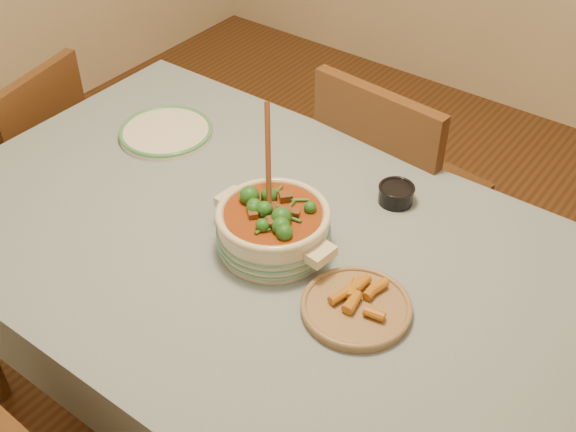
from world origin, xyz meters
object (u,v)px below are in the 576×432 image
object	(u,v)px
fried_plate	(356,306)
chair_left	(32,160)
dining_table	(252,264)
stew_casserole	(273,225)
white_plate	(166,132)
chair_far	(390,189)
condiment_bowl	(396,193)

from	to	relation	value
fried_plate	chair_left	world-z (taller)	chair_left
dining_table	stew_casserole	size ratio (longest dim) A/B	4.84
dining_table	white_plate	world-z (taller)	white_plate
dining_table	fried_plate	distance (m)	0.36
dining_table	fried_plate	bearing A→B (deg)	-8.67
chair_far	chair_left	bearing A→B (deg)	30.97
fried_plate	condiment_bowl	bearing A→B (deg)	108.16
white_plate	chair_left	world-z (taller)	chair_left
dining_table	white_plate	bearing A→B (deg)	157.16
condiment_bowl	chair_left	world-z (taller)	chair_left
white_plate	fried_plate	world-z (taller)	fried_plate
condiment_bowl	chair_left	size ratio (longest dim) A/B	0.13
condiment_bowl	fried_plate	distance (m)	0.41
stew_casserole	condiment_bowl	size ratio (longest dim) A/B	3.18
chair_left	white_plate	bearing A→B (deg)	87.50
condiment_bowl	stew_casserole	bearing A→B (deg)	-114.13
dining_table	stew_casserole	xyz separation A→B (m)	(0.07, 0.01, 0.16)
stew_casserole	chair_far	distance (m)	0.71
fried_plate	chair_far	distance (m)	0.81
stew_casserole	chair_far	size ratio (longest dim) A/B	0.37
white_plate	condiment_bowl	bearing A→B (deg)	10.74
condiment_bowl	chair_far	bearing A→B (deg)	119.36
stew_casserole	condiment_bowl	distance (m)	0.36
chair_left	condiment_bowl	bearing A→B (deg)	88.22
stew_casserole	condiment_bowl	bearing A→B (deg)	65.87
fried_plate	chair_far	world-z (taller)	chair_far
fried_plate	chair_left	bearing A→B (deg)	173.68
chair_far	chair_left	world-z (taller)	chair_far
stew_casserole	dining_table	bearing A→B (deg)	-173.22
white_plate	stew_casserole	bearing A→B (deg)	-19.63
condiment_bowl	fried_plate	world-z (taller)	condiment_bowl
stew_casserole	chair_left	distance (m)	1.21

